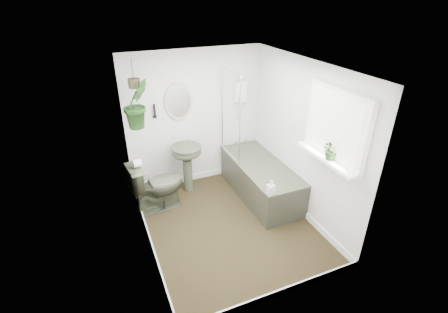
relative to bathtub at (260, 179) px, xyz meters
name	(u,v)px	position (x,y,z in m)	size (l,w,h in m)	color
floor	(228,224)	(-0.80, -0.50, -0.30)	(2.30, 2.80, 0.02)	black
ceiling	(229,65)	(-0.80, -0.50, 2.02)	(2.30, 2.80, 0.02)	white
wall_back	(195,119)	(-0.80, 0.91, 0.86)	(2.30, 0.02, 2.30)	white
wall_front	(287,216)	(-0.80, -1.91, 0.86)	(2.30, 0.02, 2.30)	white
wall_left	(140,172)	(-1.96, -0.50, 0.86)	(0.02, 2.80, 2.30)	white
wall_right	(302,140)	(0.36, -0.50, 0.86)	(0.02, 2.80, 2.30)	white
skirting	(228,221)	(-0.80, -0.50, -0.24)	(2.30, 2.80, 0.10)	white
bathtub	(260,179)	(0.00, 0.00, 0.00)	(0.72, 1.72, 0.58)	#3F4433
bath_screen	(231,116)	(-0.33, 0.49, 0.99)	(0.04, 0.72, 1.40)	silver
shower_box	(240,92)	(0.00, 0.84, 1.26)	(0.20, 0.10, 0.35)	white
oval_mirror	(179,102)	(-1.06, 0.87, 1.21)	(0.46, 0.03, 0.62)	#B2AC8E
wall_sconce	(155,111)	(-1.46, 0.86, 1.11)	(0.04, 0.04, 0.22)	black
toilet_roll_holder	(137,163)	(-1.90, 0.20, 0.61)	(0.11, 0.11, 0.11)	white
window_recess	(336,126)	(0.29, -1.20, 1.36)	(0.08, 1.00, 0.90)	white
window_sill	(326,158)	(0.22, -1.20, 0.94)	(0.18, 1.00, 0.04)	white
window_blinds	(333,126)	(0.24, -1.20, 1.36)	(0.01, 0.86, 0.76)	white
toilet	(157,185)	(-1.65, 0.29, 0.12)	(0.46, 0.81, 0.83)	#3F4433
pedestal_sink	(188,169)	(-1.06, 0.60, 0.13)	(0.49, 0.42, 0.83)	#3F4433
sill_plant	(332,149)	(0.23, -1.26, 1.09)	(0.23, 0.20, 0.26)	black
hanging_plant	(137,104)	(-1.77, 0.45, 1.39)	(0.38, 0.31, 0.70)	black
soap_bottle	(271,187)	(-0.29, -0.79, 0.39)	(0.09, 0.10, 0.21)	black
hanging_pot	(134,83)	(-1.77, 0.45, 1.68)	(0.16, 0.16, 0.12)	#3A321F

